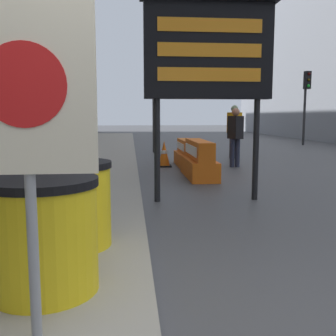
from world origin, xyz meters
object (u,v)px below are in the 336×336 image
(warning_sign, at_px, (26,106))
(traffic_light_near_curb, at_px, (154,73))
(message_board, at_px, (208,51))
(jersey_barrier_orange_far, at_px, (199,161))
(traffic_cone_mid, at_px, (164,154))
(traffic_cone_near, at_px, (203,166))
(jersey_barrier_orange_near, at_px, (186,154))
(traffic_light_far_side, at_px, (306,92))
(pedestrian_passerby, at_px, (235,132))
(barrel_drum_foreground, at_px, (44,235))
(traffic_cone_far, at_px, (204,160))
(pedestrian_worker, at_px, (234,127))
(barrel_drum_middle, at_px, (71,204))

(warning_sign, relative_size, traffic_light_near_curb, 0.45)
(message_board, relative_size, jersey_barrier_orange_far, 1.68)
(traffic_light_near_curb, bearing_deg, traffic_cone_mid, -89.81)
(warning_sign, xyz_separation_m, traffic_light_near_curb, (1.47, 13.16, 1.58))
(traffic_cone_near, height_order, traffic_light_near_curb, traffic_light_near_curb)
(jersey_barrier_orange_near, height_order, traffic_light_far_side, traffic_light_far_side)
(traffic_light_far_side, relative_size, pedestrian_passerby, 2.17)
(barrel_drum_foreground, xyz_separation_m, traffic_light_near_curb, (1.56, 12.46, 2.48))
(traffic_cone_far, height_order, pedestrian_worker, pedestrian_worker)
(jersey_barrier_orange_near, distance_m, traffic_cone_near, 2.51)
(barrel_drum_middle, relative_size, traffic_cone_near, 1.31)
(traffic_cone_near, xyz_separation_m, pedestrian_worker, (1.86, 4.36, 0.74))
(barrel_drum_foreground, relative_size, traffic_cone_near, 1.31)
(barrel_drum_middle, distance_m, message_board, 3.70)
(pedestrian_worker, bearing_deg, traffic_cone_mid, -74.59)
(jersey_barrier_orange_far, distance_m, traffic_cone_near, 0.44)
(barrel_drum_middle, distance_m, pedestrian_passerby, 7.70)
(pedestrian_passerby, bearing_deg, traffic_cone_far, 113.45)
(message_board, xyz_separation_m, jersey_barrier_orange_far, (0.31, 2.58, -2.09))
(barrel_drum_foreground, xyz_separation_m, pedestrian_passerby, (3.54, 7.87, 0.41))
(traffic_light_near_curb, bearing_deg, barrel_drum_middle, -97.54)
(traffic_cone_near, height_order, pedestrian_worker, pedestrian_worker)
(message_board, distance_m, jersey_barrier_orange_near, 5.13)
(jersey_barrier_orange_far, bearing_deg, traffic_cone_far, 71.04)
(traffic_light_far_side, bearing_deg, traffic_cone_mid, -134.89)
(message_board, relative_size, traffic_cone_far, 5.28)
(barrel_drum_foreground, height_order, message_board, message_board)
(warning_sign, xyz_separation_m, traffic_light_far_side, (9.06, 16.46, 1.13))
(jersey_barrier_orange_far, bearing_deg, barrel_drum_middle, -112.92)
(warning_sign, bearing_deg, barrel_drum_foreground, 97.32)
(traffic_cone_mid, bearing_deg, pedestrian_worker, 37.48)
(traffic_light_near_curb, bearing_deg, traffic_cone_near, -84.17)
(jersey_barrier_orange_far, relative_size, pedestrian_passerby, 1.20)
(message_board, bearing_deg, jersey_barrier_orange_near, 86.14)
(jersey_barrier_orange_near, bearing_deg, jersey_barrier_orange_far, -90.00)
(barrel_drum_foreground, height_order, pedestrian_worker, pedestrian_worker)
(warning_sign, xyz_separation_m, traffic_cone_near, (2.16, 6.44, -1.15))
(barrel_drum_middle, relative_size, jersey_barrier_orange_near, 0.48)
(barrel_drum_foreground, relative_size, traffic_light_far_side, 0.24)
(traffic_light_near_curb, bearing_deg, message_board, -87.75)
(warning_sign, xyz_separation_m, traffic_cone_mid, (1.48, 8.85, -1.11))
(barrel_drum_foreground, distance_m, traffic_light_far_side, 18.33)
(barrel_drum_middle, relative_size, message_board, 0.25)
(barrel_drum_foreground, bearing_deg, jersey_barrier_orange_near, 74.93)
(traffic_cone_far, bearing_deg, traffic_cone_mid, 125.93)
(message_board, distance_m, pedestrian_passerby, 4.82)
(jersey_barrier_orange_near, xyz_separation_m, pedestrian_worker, (1.88, 1.84, 0.72))
(barrel_drum_middle, bearing_deg, barrel_drum_foreground, -92.57)
(traffic_light_far_side, bearing_deg, jersey_barrier_orange_far, -125.84)
(traffic_cone_far, xyz_separation_m, traffic_light_far_side, (6.67, 8.85, 2.29))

